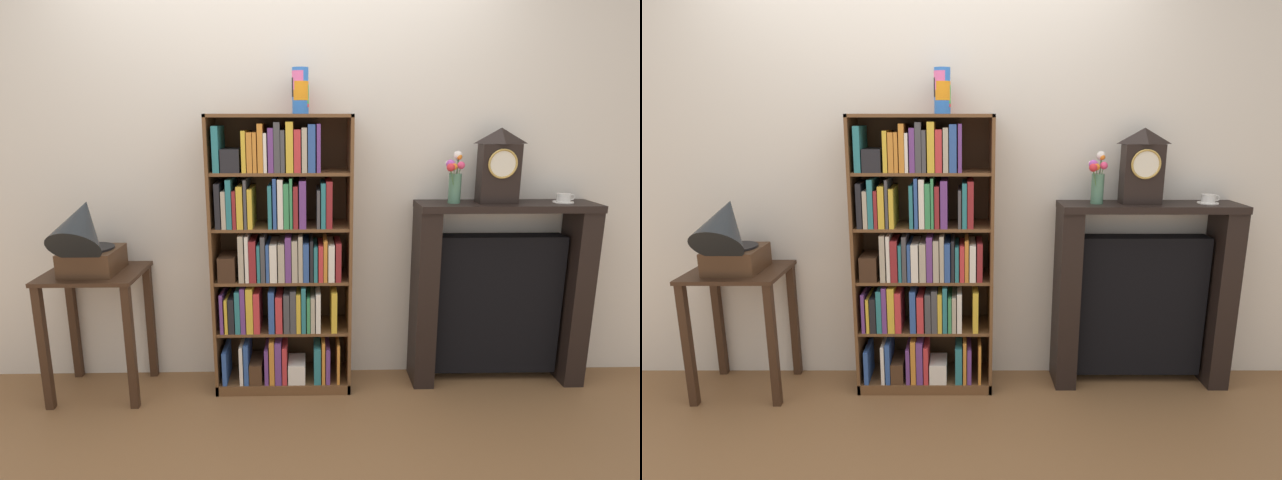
% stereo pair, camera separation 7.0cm
% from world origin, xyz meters
% --- Properties ---
extents(ground_plane, '(7.80, 6.40, 0.02)m').
position_xyz_m(ground_plane, '(0.00, 0.00, -0.01)').
color(ground_plane, brown).
extents(wall_back, '(4.80, 0.08, 2.60)m').
position_xyz_m(wall_back, '(0.12, 0.29, 1.30)').
color(wall_back, silver).
rests_on(wall_back, ground).
extents(bookshelf, '(0.78, 0.31, 1.60)m').
position_xyz_m(bookshelf, '(-0.02, 0.09, 0.77)').
color(bookshelf, brown).
rests_on(bookshelf, ground).
extents(cup_stack, '(0.09, 0.09, 0.24)m').
position_xyz_m(cup_stack, '(0.11, 0.13, 1.72)').
color(cup_stack, blue).
rests_on(cup_stack, bookshelf).
extents(side_table_left, '(0.53, 0.44, 0.74)m').
position_xyz_m(side_table_left, '(-1.06, 0.03, 0.53)').
color(side_table_left, '#382316').
rests_on(side_table_left, ground).
extents(gramophone, '(0.29, 0.46, 0.50)m').
position_xyz_m(gramophone, '(-1.06, -0.04, 0.96)').
color(gramophone, '#472D1C').
rests_on(gramophone, side_table_left).
extents(fireplace_mantel, '(1.03, 0.26, 1.11)m').
position_xyz_m(fireplace_mantel, '(1.29, 0.14, 0.54)').
color(fireplace_mantel, black).
rests_on(fireplace_mantel, ground).
extents(mantel_clock, '(0.22, 0.12, 0.42)m').
position_xyz_m(mantel_clock, '(1.23, 0.11, 1.32)').
color(mantel_clock, black).
rests_on(mantel_clock, fireplace_mantel).
extents(flower_vase, '(0.11, 0.14, 0.29)m').
position_xyz_m(flower_vase, '(0.98, 0.12, 1.25)').
color(flower_vase, '#4C7A60').
rests_on(flower_vase, fireplace_mantel).
extents(teacup_with_saucer, '(0.12, 0.12, 0.05)m').
position_xyz_m(teacup_with_saucer, '(1.62, 0.12, 1.13)').
color(teacup_with_saucer, white).
rests_on(teacup_with_saucer, fireplace_mantel).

